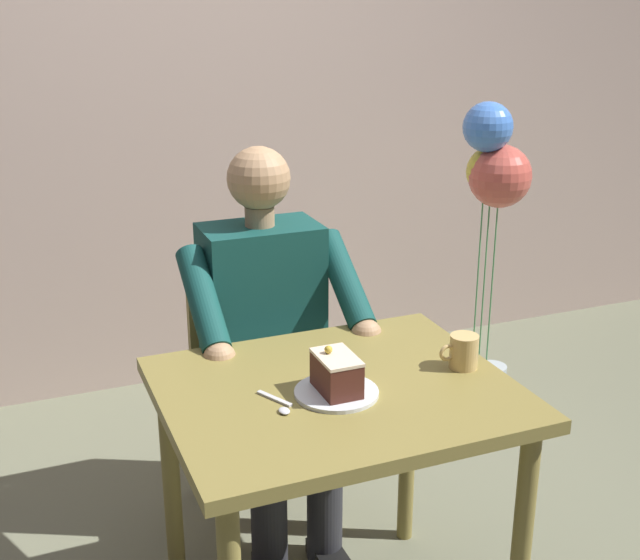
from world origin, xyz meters
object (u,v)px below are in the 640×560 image
object	(u,v)px
seated_person	(270,346)
cake_slice	(336,373)
chair	(255,369)
dessert_spoon	(280,405)
coffee_cup	(463,351)
balloon_display	(494,187)
dining_table	(337,425)

from	to	relation	value
seated_person	cake_slice	distance (m)	0.58
seated_person	chair	bearing A→B (deg)	-90.00
chair	dessert_spoon	xyz separation A→B (m)	(0.17, 0.74, 0.26)
coffee_cup	balloon_display	xyz separation A→B (m)	(-0.72, -0.97, 0.16)
chair	cake_slice	size ratio (longest dim) A/B	6.54
dining_table	balloon_display	bearing A→B (deg)	-138.35
chair	coffee_cup	distance (m)	0.85
cake_slice	dessert_spoon	bearing A→B (deg)	2.98
chair	seated_person	distance (m)	0.23
cake_slice	coffee_cup	world-z (taller)	cake_slice
dining_table	dessert_spoon	xyz separation A→B (m)	(0.17, 0.05, 0.11)
chair	coffee_cup	bearing A→B (deg)	116.06
seated_person	coffee_cup	size ratio (longest dim) A/B	11.36
dessert_spoon	cake_slice	bearing A→B (deg)	-177.02
cake_slice	coffee_cup	xyz separation A→B (m)	(-0.37, -0.02, -0.01)
seated_person	balloon_display	world-z (taller)	balloon_display
balloon_display	cake_slice	bearing A→B (deg)	42.27
cake_slice	dessert_spoon	distance (m)	0.16
balloon_display	dining_table	bearing A→B (deg)	41.65
chair	seated_person	bearing A→B (deg)	90.00
chair	coffee_cup	size ratio (longest dim) A/B	8.12
dessert_spoon	chair	bearing A→B (deg)	-102.80
seated_person	dessert_spoon	bearing A→B (deg)	73.51
chair	cake_slice	xyz separation A→B (m)	(0.02, 0.73, 0.32)
chair	seated_person	world-z (taller)	seated_person
cake_slice	balloon_display	bearing A→B (deg)	-137.73
coffee_cup	balloon_display	distance (m)	1.22
dining_table	dessert_spoon	size ratio (longest dim) A/B	6.19
dining_table	balloon_display	xyz separation A→B (m)	(-1.07, -0.95, 0.32)
dining_table	chair	size ratio (longest dim) A/B	0.97
seated_person	cake_slice	size ratio (longest dim) A/B	9.15
coffee_cup	dessert_spoon	bearing A→B (deg)	2.76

